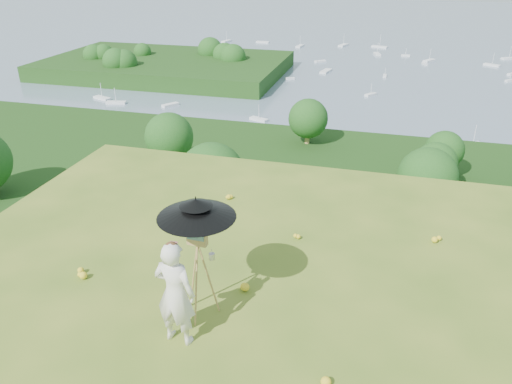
# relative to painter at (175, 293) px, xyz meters

# --- Properties ---
(ground) EXTENTS (14.00, 14.00, 0.00)m
(ground) POSITION_rel_painter_xyz_m (1.86, -0.25, -0.81)
(ground) COLOR #4A6A1E
(ground) RESTS_ON ground
(forest_slope) EXTENTS (140.00, 56.00, 22.00)m
(forest_slope) POSITION_rel_painter_xyz_m (1.86, 34.75, -29.81)
(forest_slope) COLOR #19360E
(forest_slope) RESTS_ON bay_water
(shoreline_tier) EXTENTS (170.00, 28.00, 8.00)m
(shoreline_tier) POSITION_rel_painter_xyz_m (1.86, 74.75, -36.81)
(shoreline_tier) COLOR #70675A
(shoreline_tier) RESTS_ON bay_water
(bay_water) EXTENTS (700.00, 700.00, 0.00)m
(bay_water) POSITION_rel_painter_xyz_m (1.86, 239.75, -34.81)
(bay_water) COLOR slate
(bay_water) RESTS_ON ground
(peninsula) EXTENTS (90.00, 60.00, 12.00)m
(peninsula) POSITION_rel_painter_xyz_m (-73.14, 154.75, -29.81)
(peninsula) COLOR #19360E
(peninsula) RESTS_ON bay_water
(slope_trees) EXTENTS (110.00, 50.00, 6.00)m
(slope_trees) POSITION_rel_painter_xyz_m (1.86, 34.75, -15.81)
(slope_trees) COLOR #154817
(slope_trees) RESTS_ON forest_slope
(harbor_town) EXTENTS (110.00, 22.00, 5.00)m
(harbor_town) POSITION_rel_painter_xyz_m (1.86, 74.75, -30.31)
(harbor_town) COLOR silver
(harbor_town) RESTS_ON shoreline_tier
(moored_boats) EXTENTS (140.00, 140.00, 0.70)m
(moored_boats) POSITION_rel_painter_xyz_m (-10.64, 160.75, -34.46)
(moored_boats) COLOR white
(moored_boats) RESTS_ON bay_water
(wildflowers) EXTENTS (10.00, 10.50, 0.12)m
(wildflowers) POSITION_rel_painter_xyz_m (1.86, 0.00, -0.75)
(wildflowers) COLOR yellow
(wildflowers) RESTS_ON ground
(painter) EXTENTS (0.62, 0.44, 1.61)m
(painter) POSITION_rel_painter_xyz_m (0.00, 0.00, 0.00)
(painter) COLOR silver
(painter) RESTS_ON ground
(field_easel) EXTENTS (0.61, 0.61, 1.54)m
(field_easel) POSITION_rel_painter_xyz_m (0.12, 0.60, -0.04)
(field_easel) COLOR #B0904A
(field_easel) RESTS_ON ground
(sun_umbrella) EXTENTS (1.13, 1.13, 0.72)m
(sun_umbrella) POSITION_rel_painter_xyz_m (0.12, 0.63, 0.82)
(sun_umbrella) COLOR black
(sun_umbrella) RESTS_ON field_easel
(painter_cap) EXTENTS (0.20, 0.23, 0.10)m
(painter_cap) POSITION_rel_painter_xyz_m (0.00, 0.00, 0.76)
(painter_cap) COLOR #C76D71
(painter_cap) RESTS_ON painter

